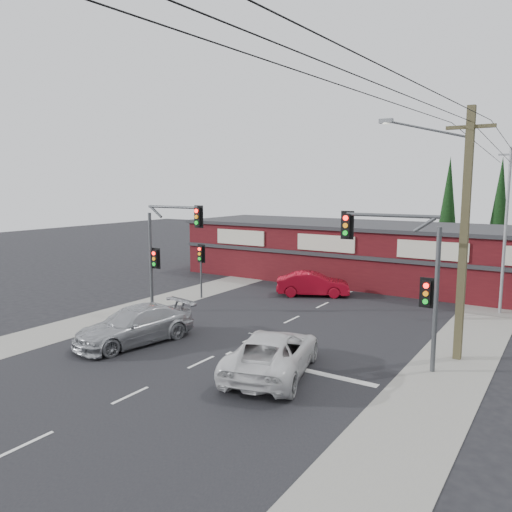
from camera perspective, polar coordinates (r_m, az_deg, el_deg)
The scene contains 18 objects.
ground at distance 22.66m, azimuth -1.52°, elevation -9.89°, with size 120.00×120.00×0.00m, color black.
road_strip at distance 26.77m, azimuth 4.55°, elevation -7.06°, with size 14.00×70.00×0.01m, color black.
verge_left at distance 31.54m, azimuth -9.24°, elevation -4.79°, with size 3.00×70.00×0.02m, color gray.
verge_right at distance 24.14m, azimuth 22.88°, elevation -9.38°, with size 3.00×70.00×0.02m, color gray.
stop_line at distance 19.74m, azimuth 4.59°, elevation -12.65°, with size 6.50×0.35×0.01m, color silver.
white_suv at distance 18.97m, azimuth 1.91°, elevation -10.99°, with size 2.65×5.74×1.59m, color silver.
silver_suv at distance 23.05m, azimuth -13.70°, elevation -7.71°, with size 2.26×5.57×1.62m, color #ABADB0.
red_sedan at distance 31.98m, azimuth 6.51°, elevation -3.20°, with size 1.59×4.57×1.51m, color #A80A1C.
lane_dashes at distance 28.02m, azimuth 5.96°, elevation -6.37°, with size 0.12×50.51×0.01m.
shop_building at distance 37.51m, azimuth 11.91°, elevation 0.49°, with size 27.30×8.40×4.22m.
conifer_near at distance 42.72m, azimuth 21.10°, elevation 5.54°, with size 1.80×1.80×9.25m.
conifer_far at distance 44.14m, azimuth 26.10°, elevation 5.32°, with size 1.80×1.80×9.25m.
traffic_mast_left at distance 27.32m, azimuth -10.38°, elevation 1.53°, with size 3.77×0.27×5.97m.
traffic_mast_right at distance 19.78m, azimuth 16.83°, elevation -1.13°, with size 3.96×0.27×5.97m.
pedestal_signal at distance 31.02m, azimuth -6.31°, elevation -0.45°, with size 0.55×0.27×3.38m.
utility_pole at distance 21.20m, azimuth 22.38°, elevation 3.16°, with size 4.38×0.59×10.00m.
steel_pole at distance 30.06m, azimuth 26.63°, elevation 2.87°, with size 1.20×0.16×9.00m.
power_lines at distance 15.90m, azimuth 19.81°, elevation 15.01°, with size 2.01×29.00×1.22m.
Camera 1 is at (12.13, -17.81, 7.01)m, focal length 35.00 mm.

